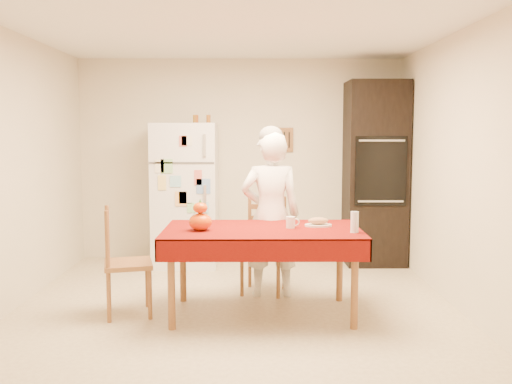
{
  "coord_description": "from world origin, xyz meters",
  "views": [
    {
      "loc": [
        0.14,
        -4.91,
        1.59
      ],
      "look_at": [
        0.18,
        0.2,
        1.06
      ],
      "focal_mm": 40.0,
      "sensor_mm": 36.0,
      "label": 1
    }
  ],
  "objects_px": {
    "coffee_mug": "(291,222)",
    "oven_cabinet": "(375,173)",
    "seated_woman": "(271,215)",
    "chair_far": "(265,241)",
    "dining_table": "(262,236)",
    "wine_glass": "(355,222)",
    "chair_left": "(120,258)",
    "bread_plate": "(318,225)",
    "refrigerator": "(186,195)",
    "pumpkin_lower": "(200,222)"
  },
  "relations": [
    {
      "from": "seated_woman",
      "to": "coffee_mug",
      "type": "height_order",
      "value": "seated_woman"
    },
    {
      "from": "seated_woman",
      "to": "coffee_mug",
      "type": "bearing_deg",
      "value": 102.85
    },
    {
      "from": "chair_left",
      "to": "coffee_mug",
      "type": "xyz_separation_m",
      "value": [
        1.48,
        0.04,
        0.3
      ]
    },
    {
      "from": "oven_cabinet",
      "to": "bread_plate",
      "type": "relative_size",
      "value": 9.17
    },
    {
      "from": "coffee_mug",
      "to": "chair_far",
      "type": "bearing_deg",
      "value": 106.21
    },
    {
      "from": "oven_cabinet",
      "to": "bread_plate",
      "type": "height_order",
      "value": "oven_cabinet"
    },
    {
      "from": "chair_left",
      "to": "bread_plate",
      "type": "relative_size",
      "value": 3.96
    },
    {
      "from": "seated_woman",
      "to": "bread_plate",
      "type": "relative_size",
      "value": 6.65
    },
    {
      "from": "coffee_mug",
      "to": "wine_glass",
      "type": "relative_size",
      "value": 0.57
    },
    {
      "from": "refrigerator",
      "to": "oven_cabinet",
      "type": "height_order",
      "value": "oven_cabinet"
    },
    {
      "from": "pumpkin_lower",
      "to": "bread_plate",
      "type": "bearing_deg",
      "value": 11.22
    },
    {
      "from": "pumpkin_lower",
      "to": "dining_table",
      "type": "bearing_deg",
      "value": 10.01
    },
    {
      "from": "chair_far",
      "to": "pumpkin_lower",
      "type": "height_order",
      "value": "chair_far"
    },
    {
      "from": "oven_cabinet",
      "to": "wine_glass",
      "type": "height_order",
      "value": "oven_cabinet"
    },
    {
      "from": "wine_glass",
      "to": "refrigerator",
      "type": "bearing_deg",
      "value": 127.87
    },
    {
      "from": "coffee_mug",
      "to": "pumpkin_lower",
      "type": "distance_m",
      "value": 0.78
    },
    {
      "from": "chair_left",
      "to": "coffee_mug",
      "type": "height_order",
      "value": "chair_left"
    },
    {
      "from": "seated_woman",
      "to": "dining_table",
      "type": "bearing_deg",
      "value": 77.97
    },
    {
      "from": "chair_left",
      "to": "oven_cabinet",
      "type": "bearing_deg",
      "value": -66.88
    },
    {
      "from": "bread_plate",
      "to": "pumpkin_lower",
      "type": "bearing_deg",
      "value": -168.78
    },
    {
      "from": "coffee_mug",
      "to": "bread_plate",
      "type": "relative_size",
      "value": 0.42
    },
    {
      "from": "coffee_mug",
      "to": "wine_glass",
      "type": "distance_m",
      "value": 0.57
    },
    {
      "from": "dining_table",
      "to": "chair_left",
      "type": "bearing_deg",
      "value": -179.11
    },
    {
      "from": "coffee_mug",
      "to": "pumpkin_lower",
      "type": "xyz_separation_m",
      "value": [
        -0.78,
        -0.12,
        0.02
      ]
    },
    {
      "from": "seated_woman",
      "to": "bread_plate",
      "type": "bearing_deg",
      "value": 128.4
    },
    {
      "from": "chair_left",
      "to": "wine_glass",
      "type": "bearing_deg",
      "value": -109.16
    },
    {
      "from": "bread_plate",
      "to": "oven_cabinet",
      "type": "bearing_deg",
      "value": 64.07
    },
    {
      "from": "seated_woman",
      "to": "coffee_mug",
      "type": "distance_m",
      "value": 0.57
    },
    {
      "from": "refrigerator",
      "to": "wine_glass",
      "type": "distance_m",
      "value": 2.68
    },
    {
      "from": "seated_woman",
      "to": "chair_far",
      "type": "bearing_deg",
      "value": -74.73
    },
    {
      "from": "dining_table",
      "to": "pumpkin_lower",
      "type": "distance_m",
      "value": 0.55
    },
    {
      "from": "chair_far",
      "to": "bread_plate",
      "type": "distance_m",
      "value": 0.82
    },
    {
      "from": "refrigerator",
      "to": "coffee_mug",
      "type": "height_order",
      "value": "refrigerator"
    },
    {
      "from": "oven_cabinet",
      "to": "seated_woman",
      "type": "distance_m",
      "value": 1.93
    },
    {
      "from": "dining_table",
      "to": "pumpkin_lower",
      "type": "height_order",
      "value": "pumpkin_lower"
    },
    {
      "from": "wine_glass",
      "to": "bread_plate",
      "type": "relative_size",
      "value": 0.73
    },
    {
      "from": "coffee_mug",
      "to": "wine_glass",
      "type": "height_order",
      "value": "wine_glass"
    },
    {
      "from": "chair_far",
      "to": "chair_left",
      "type": "relative_size",
      "value": 1.0
    },
    {
      "from": "chair_left",
      "to": "seated_woman",
      "type": "bearing_deg",
      "value": -79.67
    },
    {
      "from": "seated_woman",
      "to": "pumpkin_lower",
      "type": "relative_size",
      "value": 8.07
    },
    {
      "from": "coffee_mug",
      "to": "oven_cabinet",
      "type": "bearing_deg",
      "value": 59.26
    },
    {
      "from": "dining_table",
      "to": "seated_woman",
      "type": "distance_m",
      "value": 0.59
    },
    {
      "from": "dining_table",
      "to": "seated_woman",
      "type": "bearing_deg",
      "value": 80.77
    },
    {
      "from": "dining_table",
      "to": "wine_glass",
      "type": "relative_size",
      "value": 9.66
    },
    {
      "from": "refrigerator",
      "to": "dining_table",
      "type": "xyz_separation_m",
      "value": [
        0.88,
        -1.91,
        -0.16
      ]
    },
    {
      "from": "seated_woman",
      "to": "wine_glass",
      "type": "distance_m",
      "value": 1.03
    },
    {
      "from": "dining_table",
      "to": "seated_woman",
      "type": "xyz_separation_m",
      "value": [
        0.09,
        0.57,
        0.11
      ]
    },
    {
      "from": "dining_table",
      "to": "chair_far",
      "type": "relative_size",
      "value": 1.79
    },
    {
      "from": "chair_left",
      "to": "wine_glass",
      "type": "height_order",
      "value": "chair_left"
    },
    {
      "from": "chair_left",
      "to": "coffee_mug",
      "type": "bearing_deg",
      "value": -102.16
    }
  ]
}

